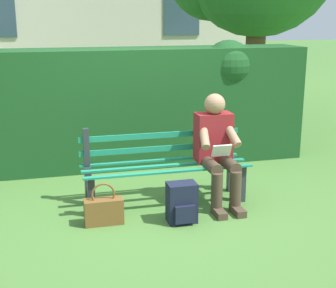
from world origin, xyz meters
TOP-DOWN VIEW (x-y plane):
  - ground at (0.00, 0.00)m, footprint 60.00×60.00m
  - park_bench at (0.00, -0.07)m, footprint 1.76×0.48m
  - person_seated at (-0.53, 0.10)m, footprint 0.44×0.73m
  - hedge_backdrop at (0.27, -1.52)m, footprint 5.06×0.80m
  - backpack at (-0.03, 0.51)m, footprint 0.28×0.27m
  - handbag at (0.71, 0.38)m, footprint 0.37×0.15m

SIDE VIEW (x-z plane):
  - ground at x=0.00m, z-range 0.00..0.00m
  - handbag at x=0.71m, z-range -0.07..0.34m
  - backpack at x=-0.03m, z-range 0.00..0.39m
  - park_bench at x=0.00m, z-range 0.00..0.81m
  - person_seated at x=-0.53m, z-range 0.03..1.18m
  - hedge_backdrop at x=0.27m, z-range -0.01..1.62m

